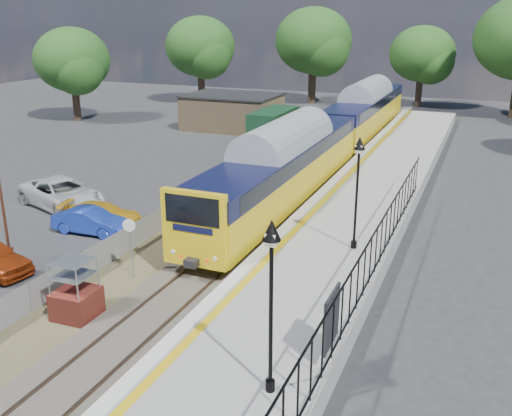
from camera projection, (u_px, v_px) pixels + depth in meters
The scene contains 16 objects.
ground at pixel (166, 310), 20.18m from camera, with size 120.00×120.00×0.00m, color #2D2D30.
track_bed at pixel (257, 220), 28.79m from camera, with size 5.90×80.00×0.29m.
platform at pixel (339, 238), 25.52m from camera, with size 5.00×70.00×0.90m, color gray.
platform_edge at pixel (296, 222), 26.12m from camera, with size 0.90×70.00×0.01m.
victorian_lamp_south at pixel (271, 268), 13.31m from camera, with size 0.44×0.44×4.60m.
victorian_lamp_north at pixel (358, 167), 22.14m from camera, with size 0.44×0.44×4.60m.
palisade_fence at pixel (366, 268), 19.19m from camera, with size 0.12×26.00×2.00m.
wire_fence at pixel (211, 190), 32.01m from camera, with size 0.06×52.00×1.20m.
outbuilding at pixel (240, 114), 50.95m from camera, with size 10.80×10.10×3.12m.
tree_line at pixel (403, 52), 54.33m from camera, with size 56.80×43.80×11.88m.
train at pixel (335, 131), 39.28m from camera, with size 2.82×40.83×3.51m.
brick_plinth at pixel (75, 290), 19.32m from camera, with size 1.39×1.39×2.18m.
speed_sign at pixel (130, 239), 22.04m from camera, with size 0.49×0.18×2.51m.
car_blue at pixel (91, 221), 27.11m from camera, with size 1.28×3.68×1.21m, color #1A33A0.
car_yellow at pixel (102, 215), 28.00m from camera, with size 1.65×4.06×1.18m, color gold.
car_white at pixel (62, 194), 30.65m from camera, with size 2.60×5.64×1.57m, color silver.
Camera 1 is at (9.80, -15.38, 9.90)m, focal length 40.00 mm.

